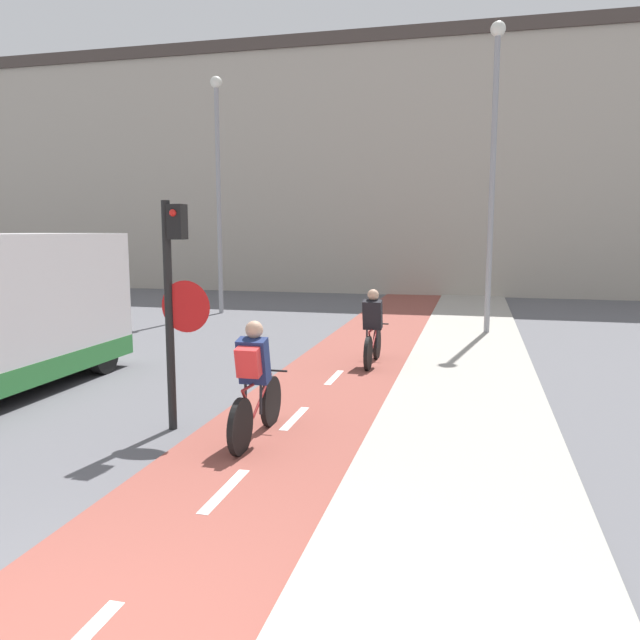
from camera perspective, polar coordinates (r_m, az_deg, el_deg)
name	(u,v)px	position (r m, az deg, el deg)	size (l,w,h in m)	color
building_row_background	(422,170)	(27.98, 9.35, 13.41)	(60.00, 5.20, 10.37)	#B2A899
traffic_light_pole	(174,290)	(8.21, -13.17, 2.72)	(0.67, 0.25, 2.99)	black
street_lamp_far	(218,172)	(19.99, -9.29, 13.19)	(0.36, 0.36, 7.22)	gray
street_lamp_sidewalk	(493,150)	(16.29, 15.57, 14.72)	(0.36, 0.36, 7.52)	gray
cyclist_near	(255,385)	(7.78, -6.00, -5.93)	(0.46, 1.81, 1.52)	black
cyclist_far	(373,331)	(12.12, 4.84, -1.04)	(0.46, 1.73, 1.49)	black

